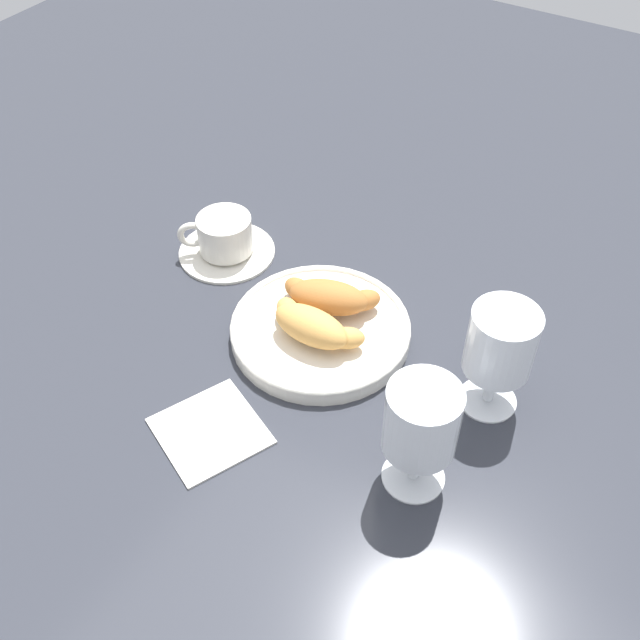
# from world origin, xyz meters

# --- Properties ---
(ground_plane) EXTENTS (2.20, 2.20, 0.00)m
(ground_plane) POSITION_xyz_m (0.00, 0.00, 0.00)
(ground_plane) COLOR #2D3038
(pastry_plate) EXTENTS (0.23, 0.23, 0.02)m
(pastry_plate) POSITION_xyz_m (-0.02, -0.00, 0.01)
(pastry_plate) COLOR silver
(pastry_plate) RESTS_ON ground_plane
(croissant_large) EXTENTS (0.14, 0.06, 0.04)m
(croissant_large) POSITION_xyz_m (-0.01, -0.03, 0.04)
(croissant_large) COLOR #D6994C
(croissant_large) RESTS_ON pastry_plate
(croissant_small) EXTENTS (0.13, 0.09, 0.04)m
(croissant_small) POSITION_xyz_m (-0.02, 0.03, 0.04)
(croissant_small) COLOR #AD6B33
(croissant_small) RESTS_ON pastry_plate
(coffee_cup_near) EXTENTS (0.14, 0.14, 0.06)m
(coffee_cup_near) POSITION_xyz_m (-0.22, 0.07, 0.03)
(coffee_cup_near) COLOR silver
(coffee_cup_near) RESTS_ON ground_plane
(juice_glass_left) EXTENTS (0.08, 0.08, 0.14)m
(juice_glass_left) POSITION_xyz_m (0.18, -0.13, 0.09)
(juice_glass_left) COLOR white
(juice_glass_left) RESTS_ON ground_plane
(juice_glass_right) EXTENTS (0.08, 0.08, 0.14)m
(juice_glass_right) POSITION_xyz_m (0.20, 0.01, 0.09)
(juice_glass_right) COLOR white
(juice_glass_right) RESTS_ON ground_plane
(folded_napkin) EXTENTS (0.15, 0.15, 0.01)m
(folded_napkin) POSITION_xyz_m (-0.05, -0.19, 0.00)
(folded_napkin) COLOR silver
(folded_napkin) RESTS_ON ground_plane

